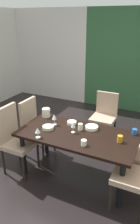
{
  "coord_description": "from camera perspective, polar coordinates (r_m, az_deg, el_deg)",
  "views": [
    {
      "loc": [
        1.62,
        -2.68,
        2.25
      ],
      "look_at": [
        0.21,
        0.23,
        0.85
      ],
      "focal_mm": 35.0,
      "sensor_mm": 36.0,
      "label": 1
    }
  ],
  "objects": [
    {
      "name": "ground_plane",
      "position": [
        3.86,
        -4.39,
        -12.45
      ],
      "size": [
        5.75,
        5.76,
        0.02
      ],
      "primitive_type": "cube",
      "color": "black"
    },
    {
      "name": "back_panel_interior",
      "position": [
        6.52,
        -5.47,
        14.51
      ],
      "size": [
        2.3,
        0.1,
        2.5
      ],
      "primitive_type": "cube",
      "color": "silver",
      "rests_on": "ground_plane"
    },
    {
      "name": "dining_table",
      "position": [
        3.16,
        1.93,
        -7.05
      ],
      "size": [
        1.68,
        0.84,
        0.74
      ],
      "color": "black",
      "rests_on": "ground_plane"
    },
    {
      "name": "chair_right_near",
      "position": [
        2.8,
        17.72,
        -14.76
      ],
      "size": [
        0.44,
        0.44,
        1.03
      ],
      "rotation": [
        0.0,
        0.0,
        1.57
      ],
      "color": "tan",
      "rests_on": "ground_plane"
    },
    {
      "name": "chair_left_near",
      "position": [
        3.44,
        -14.32,
        -6.31
      ],
      "size": [
        0.44,
        0.44,
        1.06
      ],
      "rotation": [
        0.0,
        0.0,
        -1.57
      ],
      "color": "tan",
      "rests_on": "ground_plane"
    },
    {
      "name": "chair_left_far",
      "position": [
        3.81,
        -9.2,
        -3.19
      ],
      "size": [
        0.44,
        0.44,
        0.99
      ],
      "rotation": [
        0.0,
        0.0,
        -1.57
      ],
      "color": "tan",
      "rests_on": "ground_plane"
    },
    {
      "name": "chair_head_far",
      "position": [
        4.24,
        9.03,
        -0.56
      ],
      "size": [
        0.44,
        0.45,
        0.95
      ],
      "rotation": [
        0.0,
        0.0,
        3.14
      ],
      "color": "tan",
      "rests_on": "ground_plane"
    },
    {
      "name": "wine_glass_right",
      "position": [
        3.08,
        0.83,
        -3.46
      ],
      "size": [
        0.06,
        0.06,
        0.16
      ],
      "color": "silver",
      "rests_on": "dining_table"
    },
    {
      "name": "wine_glass_front",
      "position": [
        3.31,
        -4.15,
        -1.35
      ],
      "size": [
        0.07,
        0.07,
        0.17
      ],
      "color": "silver",
      "rests_on": "dining_table"
    },
    {
      "name": "wine_glass_corner",
      "position": [
        3.0,
        -8.47,
        -4.86
      ],
      "size": [
        0.07,
        0.07,
        0.14
      ],
      "color": "silver",
      "rests_on": "dining_table"
    },
    {
      "name": "serving_bowl_near_shelf",
      "position": [
        3.24,
        -5.73,
        -4.02
      ],
      "size": [
        0.17,
        0.17,
        0.05
      ],
      "primitive_type": "cylinder",
      "color": "beige",
      "rests_on": "dining_table"
    },
    {
      "name": "serving_bowl_rear",
      "position": [
        3.24,
        5.7,
        -4.02
      ],
      "size": [
        0.19,
        0.19,
        0.05
      ],
      "primitive_type": "cylinder",
      "color": "white",
      "rests_on": "dining_table"
    },
    {
      "name": "serving_bowl_east",
      "position": [
        3.37,
        0.48,
        -2.78
      ],
      "size": [
        0.14,
        0.14,
        0.04
      ],
      "primitive_type": "cylinder",
      "color": "white",
      "rests_on": "dining_table"
    },
    {
      "name": "cup_north",
      "position": [
        3.21,
        16.5,
        -4.93
      ],
      "size": [
        0.07,
        0.07,
        0.08
      ],
      "primitive_type": "cylinder",
      "color": "#235197",
      "rests_on": "dining_table"
    },
    {
      "name": "cup_near_window",
      "position": [
        3.18,
        2.71,
        -3.9
      ],
      "size": [
        0.07,
        0.07,
        0.1
      ],
      "primitive_type": "cylinder",
      "color": "white",
      "rests_on": "dining_table"
    },
    {
      "name": "cup_center",
      "position": [
        2.96,
        12.91,
        -6.84
      ],
      "size": [
        0.07,
        0.07,
        0.09
      ],
      "primitive_type": "cylinder",
      "color": "#B6861B",
      "rests_on": "dining_table"
    },
    {
      "name": "cup_left",
      "position": [
        2.83,
        3.64,
        -7.99
      ],
      "size": [
        0.07,
        0.07,
        0.08
      ],
      "primitive_type": "cylinder",
      "color": "white",
      "rests_on": "dining_table"
    },
    {
      "name": "pitcher_south",
      "position": [
        3.62,
        -6.23,
        -0.13
      ],
      "size": [
        0.15,
        0.13,
        0.15
      ],
      "color": "beige",
      "rests_on": "dining_table"
    }
  ]
}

